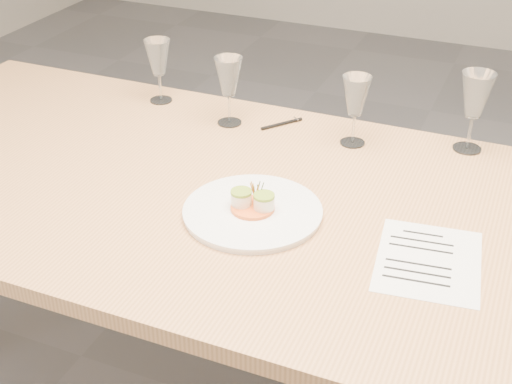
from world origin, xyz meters
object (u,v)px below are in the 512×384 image
at_px(recipe_sheet, 428,261).
at_px(wine_glass_3, 476,97).
at_px(wine_glass_2, 356,97).
at_px(wine_glass_0, 158,59).
at_px(dining_table, 277,224).
at_px(dinner_plate, 253,211).
at_px(ballpoint_pen, 282,124).
at_px(wine_glass_1, 229,78).

bearing_deg(recipe_sheet, wine_glass_3, 83.46).
xyz_separation_m(recipe_sheet, wine_glass_2, (-0.30, 0.45, 0.13)).
height_order(wine_glass_0, wine_glass_2, same).
bearing_deg(dining_table, wine_glass_2, 77.23).
bearing_deg(recipe_sheet, wine_glass_0, 144.32).
distance_m(dinner_plate, wine_glass_3, 0.67).
bearing_deg(ballpoint_pen, wine_glass_0, 125.34).
height_order(dining_table, wine_glass_0, wine_glass_0).
relative_size(wine_glass_0, wine_glass_2, 1.00).
distance_m(dining_table, wine_glass_2, 0.41).
distance_m(dinner_plate, recipe_sheet, 0.40).
bearing_deg(dinner_plate, wine_glass_0, 136.63).
bearing_deg(wine_glass_2, ballpoint_pen, 171.84).
bearing_deg(dinner_plate, wine_glass_2, 75.96).
height_order(ballpoint_pen, wine_glass_0, wine_glass_0).
xyz_separation_m(dining_table, ballpoint_pen, (-0.14, 0.38, 0.07)).
relative_size(dining_table, recipe_sheet, 8.24).
relative_size(dinner_plate, wine_glass_0, 1.65).
distance_m(wine_glass_2, wine_glass_3, 0.30).
bearing_deg(wine_glass_0, wine_glass_3, 2.42).
xyz_separation_m(recipe_sheet, wine_glass_1, (-0.66, 0.44, 0.14)).
bearing_deg(ballpoint_pen, wine_glass_2, -60.47).
relative_size(dining_table, dinner_plate, 7.53).
relative_size(ballpoint_pen, wine_glass_3, 0.52).
xyz_separation_m(dining_table, recipe_sheet, (0.37, -0.10, 0.07)).
distance_m(ballpoint_pen, wine_glass_1, 0.20).
relative_size(wine_glass_0, wine_glass_3, 0.89).
bearing_deg(wine_glass_1, recipe_sheet, -33.86).
distance_m(dining_table, ballpoint_pen, 0.41).
bearing_deg(dinner_plate, wine_glass_3, 52.45).
xyz_separation_m(wine_glass_1, wine_glass_2, (0.36, 0.01, -0.00)).
relative_size(recipe_sheet, wine_glass_0, 1.51).
bearing_deg(recipe_sheet, ballpoint_pen, 129.62).
xyz_separation_m(dining_table, wine_glass_1, (-0.28, 0.34, 0.21)).
bearing_deg(dinner_plate, recipe_sheet, -2.79).
relative_size(wine_glass_0, wine_glass_1, 0.98).
bearing_deg(ballpoint_pen, dining_table, -122.54).
distance_m(dining_table, wine_glass_3, 0.61).
bearing_deg(dining_table, wine_glass_0, 143.52).
height_order(recipe_sheet, wine_glass_1, wine_glass_1).
relative_size(ballpoint_pen, wine_glass_1, 0.57).
bearing_deg(wine_glass_1, dining_table, -50.20).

